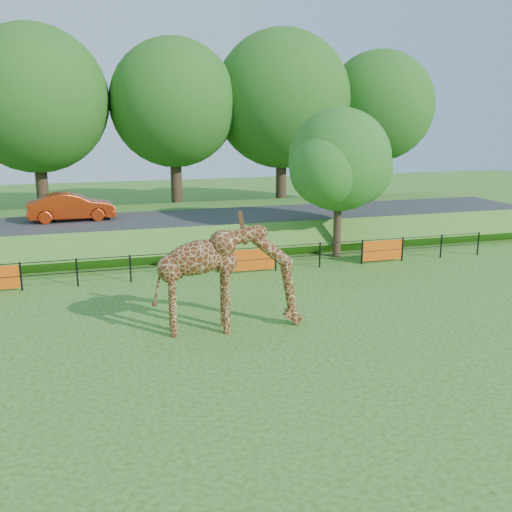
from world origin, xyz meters
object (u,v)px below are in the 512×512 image
object	(u,v)px
tree_east	(341,164)
visitor	(195,256)
car_red	(72,207)
giraffe	(229,279)

from	to	relation	value
tree_east	visitor	bearing A→B (deg)	-172.55
tree_east	car_red	bearing A→B (deg)	156.84
car_red	tree_east	distance (m)	13.02
giraffe	tree_east	bearing A→B (deg)	52.43
visitor	car_red	bearing A→B (deg)	-31.65
visitor	tree_east	distance (m)	7.84
giraffe	visitor	distance (m)	6.89
visitor	tree_east	world-z (taller)	tree_east
visitor	tree_east	xyz separation A→B (m)	(6.91, 0.90, 3.60)
giraffe	tree_east	size ratio (longest dim) A/B	0.67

